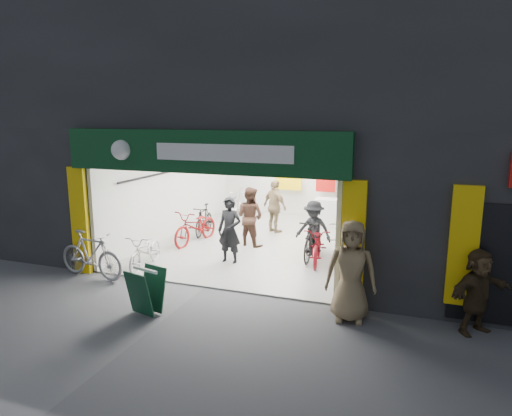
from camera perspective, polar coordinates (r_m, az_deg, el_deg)
The scene contains 17 objects.
ground at distance 10.44m, azimuth -6.50°, elevation -9.87°, with size 60.00×60.00×0.00m, color #56565B.
building at distance 14.12m, azimuth 5.75°, elevation 13.59°, with size 17.00×10.27×8.00m.
bike_left_front at distance 11.84m, azimuth -13.60°, elevation -5.22°, with size 0.60×1.71×0.90m, color silver.
bike_left_midfront at distance 14.76m, azimuth -6.53°, elevation -1.49°, with size 0.46×1.62×0.98m, color black.
bike_left_midback at distance 13.74m, azimuth -7.51°, elevation -2.32°, with size 0.70×2.01×1.06m, color maroon.
bike_left_back at distance 16.74m, azimuth -2.23°, elevation 0.48°, with size 0.55×1.95×1.17m, color #B8B8BD.
bike_right_front at distance 12.31m, azimuth 7.07°, elevation -3.75°, with size 0.53×1.89×1.14m, color black.
bike_right_mid at distance 12.01m, azimuth 7.75°, elevation -4.52°, with size 0.66×1.88×0.99m, color maroon.
bike_right_back at distance 12.27m, azimuth 10.36°, elevation -3.83°, with size 0.55×1.95×1.17m, color #A9A9AE.
parked_bike at distance 11.49m, azimuth -19.95°, elevation -5.49°, with size 0.54×1.89×1.14m, color #A3A3A7.
customer_a at distance 11.75m, azimuth -3.32°, elevation -2.85°, with size 0.64×0.42×1.76m, color black.
customer_b at distance 13.31m, azimuth -0.76°, elevation -1.11°, with size 0.86×0.67×1.76m, color #3D251B.
customer_c at distance 12.36m, azimuth 7.20°, elevation -2.68°, with size 1.01×0.58×1.56m, color black.
customer_d at distance 14.77m, azimuth 2.37°, elevation 0.17°, with size 1.04×0.43×1.77m, color #856E4D.
pedestrian_near at distance 8.70m, azimuth 11.79°, elevation -7.76°, with size 0.94×0.61×1.92m, color #856E4D.
pedestrian_far at distance 8.99m, azimuth 25.96°, elevation -9.35°, with size 1.43×0.46×1.54m, color #3B2C1B.
sandwich_board at distance 9.17m, azimuth -13.57°, elevation -9.94°, with size 0.70×0.71×0.89m.
Camera 1 is at (4.35, -8.69, 3.80)m, focal length 32.00 mm.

